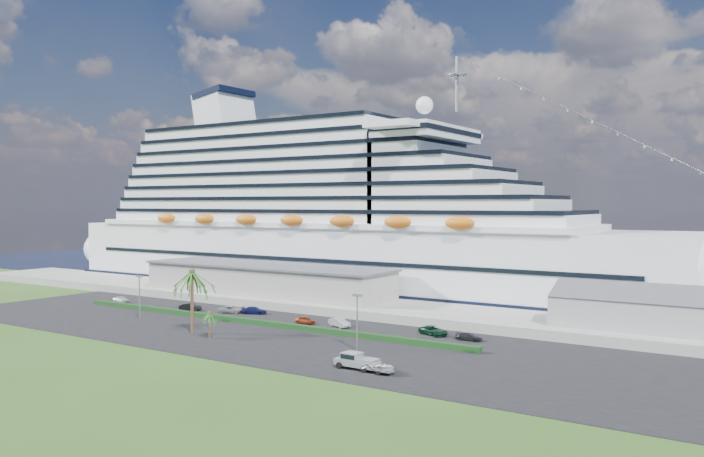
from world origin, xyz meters
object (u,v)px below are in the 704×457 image
Objects in this scene: pickup_truck at (356,360)px; boat_trailer at (379,366)px; cruise_ship at (339,224)px; parked_car_3 at (254,310)px.

pickup_truck is 3.77m from boat_trailer.
cruise_ship reaches higher than parked_car_3.
parked_car_3 is 52.04m from boat_trailer.
pickup_truck is 1.14× the size of boat_trailer.
cruise_ship is 36.22× the size of boat_trailer.
parked_car_3 is at bearing -80.23° from cruise_ship.
cruise_ship is at bearing -13.59° from parked_car_3.
cruise_ship is 31.71× the size of pickup_truck.
pickup_truck is (40.84, -26.40, 0.45)m from parked_car_3.
parked_car_3 is 0.81× the size of pickup_truck.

